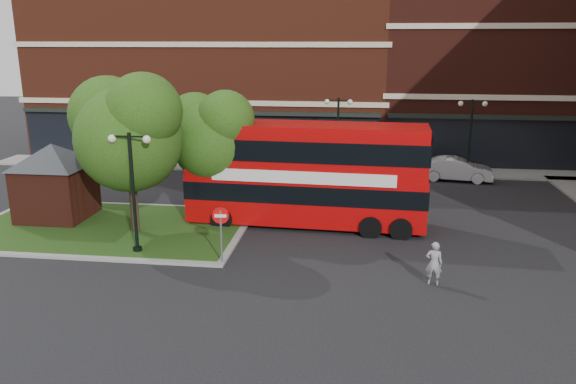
# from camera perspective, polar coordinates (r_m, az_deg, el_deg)

# --- Properties ---
(ground) EXTENTS (120.00, 120.00, 0.00)m
(ground) POSITION_cam_1_polar(r_m,az_deg,el_deg) (22.26, -1.86, -7.14)
(ground) COLOR black
(ground) RESTS_ON ground
(pavement_far) EXTENTS (44.00, 3.00, 0.12)m
(pavement_far) POSITION_cam_1_polar(r_m,az_deg,el_deg) (37.91, 2.08, 2.44)
(pavement_far) COLOR slate
(pavement_far) RESTS_ON ground
(terrace_far_left) EXTENTS (26.00, 12.00, 14.00)m
(terrace_far_left) POSITION_cam_1_polar(r_m,az_deg,el_deg) (45.75, -7.24, 13.32)
(terrace_far_left) COLOR maroon
(terrace_far_left) RESTS_ON ground
(terrace_far_right) EXTENTS (18.00, 12.00, 16.00)m
(terrace_far_right) POSITION_cam_1_polar(r_m,az_deg,el_deg) (45.58, 21.48, 13.67)
(terrace_far_right) COLOR #471911
(terrace_far_right) RESTS_ON ground
(traffic_island) EXTENTS (12.60, 7.60, 0.15)m
(traffic_island) POSITION_cam_1_polar(r_m,az_deg,el_deg) (27.25, -17.71, -3.47)
(traffic_island) COLOR gray
(traffic_island) RESTS_ON ground
(kiosk) EXTENTS (6.51, 6.51, 3.60)m
(kiosk) POSITION_cam_1_polar(r_m,az_deg,el_deg) (28.88, -22.66, 1.75)
(kiosk) COLOR #471911
(kiosk) RESTS_ON traffic_island
(tree_island_west) EXTENTS (5.40, 4.71, 7.21)m
(tree_island_west) POSITION_cam_1_polar(r_m,az_deg,el_deg) (25.21, -16.06, 6.27)
(tree_island_west) COLOR #2D2116
(tree_island_west) RESTS_ON ground
(tree_island_east) EXTENTS (4.46, 3.90, 6.29)m
(tree_island_east) POSITION_cam_1_polar(r_m,az_deg,el_deg) (26.63, -7.86, 5.97)
(tree_island_east) COLOR #2D2116
(tree_island_east) RESTS_ON ground
(lamp_island) EXTENTS (1.72, 0.36, 5.00)m
(lamp_island) POSITION_cam_1_polar(r_m,az_deg,el_deg) (23.03, -15.48, 0.49)
(lamp_island) COLOR black
(lamp_island) RESTS_ON ground
(lamp_far_left) EXTENTS (1.72, 0.36, 5.00)m
(lamp_far_left) POSITION_cam_1_polar(r_m,az_deg,el_deg) (35.29, 5.08, 6.01)
(lamp_far_left) COLOR black
(lamp_far_left) RESTS_ON ground
(lamp_far_right) EXTENTS (1.72, 0.36, 5.00)m
(lamp_far_right) POSITION_cam_1_polar(r_m,az_deg,el_deg) (35.89, 18.00, 5.48)
(lamp_far_right) COLOR black
(lamp_far_right) RESTS_ON ground
(bus) EXTENTS (11.10, 3.03, 4.20)m
(bus) POSITION_cam_1_polar(r_m,az_deg,el_deg) (25.86, 1.84, 2.47)
(bus) COLOR #AD0607
(bus) RESTS_ON ground
(woman) EXTENTS (0.64, 0.47, 1.62)m
(woman) POSITION_cam_1_polar(r_m,az_deg,el_deg) (20.70, 14.61, -7.02)
(woman) COLOR gray
(woman) RESTS_ON ground
(car_silver) EXTENTS (3.86, 1.66, 1.30)m
(car_silver) POSITION_cam_1_polar(r_m,az_deg,el_deg) (37.14, 0.52, 3.11)
(car_silver) COLOR #B7BBBF
(car_silver) RESTS_ON ground
(car_white) EXTENTS (4.52, 2.05, 1.44)m
(car_white) POSITION_cam_1_polar(r_m,az_deg,el_deg) (36.17, 16.71, 2.24)
(car_white) COLOR silver
(car_white) RESTS_ON ground
(no_entry_sign) EXTENTS (0.65, 0.11, 2.33)m
(no_entry_sign) POSITION_cam_1_polar(r_m,az_deg,el_deg) (21.57, -6.84, -3.28)
(no_entry_sign) COLOR slate
(no_entry_sign) RESTS_ON ground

